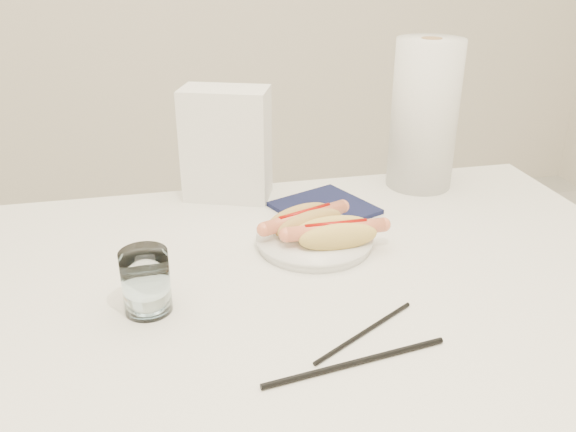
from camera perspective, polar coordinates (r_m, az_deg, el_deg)
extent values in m
cube|color=white|center=(0.93, 0.81, -7.26)|extent=(1.20, 0.80, 0.04)
cylinder|color=silver|center=(1.45, -24.79, -14.62)|extent=(0.04, 0.04, 0.71)
cylinder|color=silver|center=(1.58, 17.48, -9.75)|extent=(0.04, 0.04, 0.71)
cylinder|color=white|center=(1.01, 2.52, -2.47)|extent=(0.20, 0.20, 0.02)
ellipsoid|color=tan|center=(1.01, 2.10, -0.73)|extent=(0.13, 0.08, 0.04)
ellipsoid|color=tan|center=(1.03, 1.12, -0.13)|extent=(0.13, 0.08, 0.04)
ellipsoid|color=tan|center=(1.02, 1.60, -0.94)|extent=(0.13, 0.09, 0.02)
cylinder|color=#DF724E|center=(1.01, 1.61, -0.14)|extent=(0.16, 0.08, 0.02)
cylinder|color=#990A05|center=(1.01, 1.62, 0.40)|extent=(0.10, 0.05, 0.01)
ellipsoid|color=#E5BF59|center=(0.96, 4.83, -1.99)|extent=(0.13, 0.04, 0.05)
ellipsoid|color=#E5BF59|center=(0.99, 4.31, -1.22)|extent=(0.13, 0.04, 0.05)
ellipsoid|color=#E5BF59|center=(0.98, 4.55, -2.14)|extent=(0.12, 0.05, 0.02)
cylinder|color=#EE7A54|center=(0.97, 4.58, -1.31)|extent=(0.17, 0.03, 0.02)
cylinder|color=#990A05|center=(0.97, 4.60, -0.75)|extent=(0.10, 0.01, 0.01)
cylinder|color=white|center=(0.85, -13.40, -6.11)|extent=(0.07, 0.07, 0.09)
cylinder|color=black|center=(0.76, 6.51, -13.70)|extent=(0.24, 0.05, 0.01)
cylinder|color=black|center=(0.81, 7.34, -10.91)|extent=(0.17, 0.10, 0.01)
cube|color=white|center=(1.18, -5.89, 6.83)|extent=(0.19, 0.14, 0.22)
cube|color=#111536|center=(1.15, 3.49, 0.77)|extent=(0.21, 0.21, 0.01)
cylinder|color=silver|center=(1.25, 12.88, 9.36)|extent=(0.18, 0.18, 0.30)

